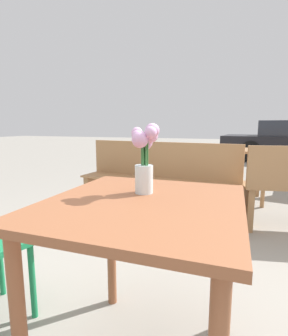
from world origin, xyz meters
TOP-DOWN VIEW (x-y plane):
  - table_front at (0.00, 0.00)m, footprint 0.75×0.80m
  - flower_vase at (-0.03, 0.11)m, footprint 0.13×0.13m
  - bench_middle at (-0.48, 1.83)m, footprint 1.79×0.55m
  - table_back at (0.34, 2.86)m, footprint 0.78×0.68m

SIDE VIEW (x-z plane):
  - bench_middle at x=-0.48m, z-range 0.04..0.89m
  - table_back at x=0.34m, z-range 0.23..0.94m
  - table_front at x=0.00m, z-range 0.25..1.00m
  - flower_vase at x=-0.03m, z-range 0.75..1.05m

